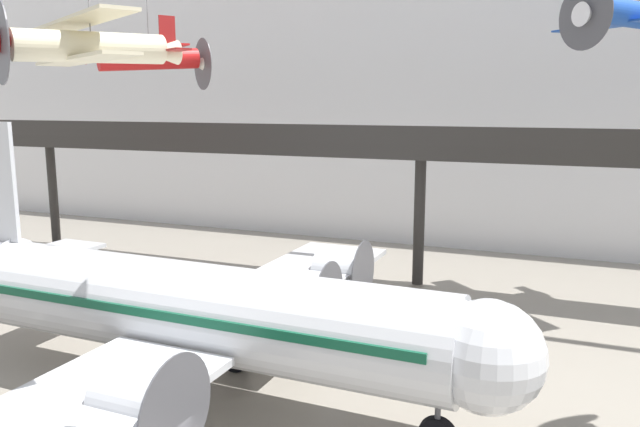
{
  "coord_description": "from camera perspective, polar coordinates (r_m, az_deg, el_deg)",
  "views": [
    {
      "loc": [
        8.77,
        -13.0,
        11.58
      ],
      "look_at": [
        0.32,
        7.81,
        7.54
      ],
      "focal_mm": 35.0,
      "sensor_mm": 36.0,
      "label": 1
    }
  ],
  "objects": [
    {
      "name": "hangar_back_wall",
      "position": [
        51.37,
        12.48,
        9.98
      ],
      "size": [
        140.0,
        3.0,
        23.19
      ],
      "color": "white",
      "rests_on": "ground"
    },
    {
      "name": "mezzanine_walkway",
      "position": [
        38.43,
        8.9,
        5.52
      ],
      "size": [
        110.0,
        3.2,
        10.19
      ],
      "color": "#2D2B28",
      "rests_on": "ground"
    },
    {
      "name": "airliner_silver_main",
      "position": [
        24.84,
        -12.25,
        -8.62
      ],
      "size": [
        27.02,
        30.68,
        10.74
      ],
      "rotation": [
        0.0,
        0.0,
        -0.02
      ],
      "color": "silver",
      "rests_on": "ground"
    },
    {
      "name": "suspended_plane_blue_trainer",
      "position": [
        37.88,
        27.05,
        15.81
      ],
      "size": [
        8.31,
        8.29,
        5.66
      ],
      "rotation": [
        0.0,
        0.0,
        3.93
      ],
      "color": "#1E4CAD"
    },
    {
      "name": "suspended_plane_red_highwing",
      "position": [
        40.76,
        -15.35,
        13.52
      ],
      "size": [
        8.1,
        7.62,
        7.45
      ],
      "rotation": [
        0.0,
        0.0,
        0.9
      ],
      "color": "red"
    },
    {
      "name": "suspended_plane_cream_biplane",
      "position": [
        20.97,
        -20.29,
        14.21
      ],
      "size": [
        6.5,
        5.86,
        7.68
      ],
      "rotation": [
        0.0,
        0.0,
        4.18
      ],
      "color": "beige"
    }
  ]
}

